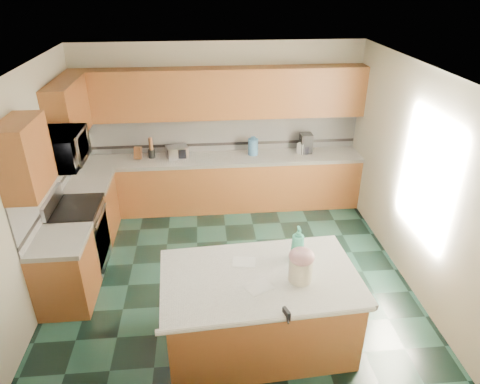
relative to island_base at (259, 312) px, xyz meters
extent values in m
plane|color=black|center=(-0.22, 1.10, -0.43)|extent=(4.60, 4.60, 0.00)
plane|color=white|center=(-0.22, 1.10, 2.27)|extent=(4.60, 4.60, 0.00)
cube|color=beige|center=(-0.22, 3.42, 0.92)|extent=(4.60, 0.04, 2.70)
cube|color=beige|center=(-0.22, -1.22, 0.92)|extent=(4.60, 0.04, 2.70)
cube|color=beige|center=(-2.54, 1.10, 0.92)|extent=(0.04, 4.60, 2.70)
cube|color=beige|center=(2.10, 1.10, 0.92)|extent=(0.04, 4.60, 2.70)
cube|color=#5E2F14|center=(-0.22, 3.10, 0.00)|extent=(4.60, 0.60, 0.86)
cube|color=white|center=(-0.22, 3.10, 0.46)|extent=(4.60, 0.64, 0.06)
cube|color=#5E2F14|center=(-0.22, 3.23, 1.51)|extent=(4.60, 0.33, 0.78)
cube|color=silver|center=(-0.22, 3.39, 0.81)|extent=(4.60, 0.02, 0.63)
cube|color=black|center=(-0.22, 3.38, 0.61)|extent=(4.60, 0.01, 0.05)
cube|color=#5E2F14|center=(-2.22, 2.39, 0.00)|extent=(0.60, 0.82, 0.86)
cube|color=white|center=(-2.22, 2.39, 0.46)|extent=(0.64, 0.82, 0.06)
cube|color=#5E2F14|center=(-2.22, 0.86, 0.00)|extent=(0.60, 0.72, 0.86)
cube|color=white|center=(-2.22, 0.86, 0.46)|extent=(0.64, 0.72, 0.06)
cube|color=silver|center=(-2.51, 1.65, 0.81)|extent=(0.02, 2.30, 0.63)
cube|color=black|center=(-2.50, 1.65, 0.61)|extent=(0.01, 2.30, 0.05)
cube|color=#5E2F14|center=(-2.36, 2.52, 1.51)|extent=(0.33, 1.09, 0.78)
cube|color=#5E2F14|center=(-2.36, 0.86, 1.51)|extent=(0.33, 0.72, 0.78)
cube|color=#B7B7BC|center=(-2.22, 1.60, 0.01)|extent=(0.60, 0.76, 0.88)
cube|color=black|center=(-1.93, 1.60, -0.03)|extent=(0.02, 0.68, 0.55)
cube|color=black|center=(-2.22, 1.60, 0.47)|extent=(0.62, 0.78, 0.04)
cylinder|color=#B7B7BC|center=(-1.90, 1.60, 0.35)|extent=(0.02, 0.66, 0.02)
cube|color=#B7B7BC|center=(-2.48, 1.60, 0.59)|extent=(0.06, 0.76, 0.18)
imported|color=#B7B7BC|center=(-2.22, 1.60, 1.30)|extent=(0.50, 0.73, 0.41)
cube|color=#5E2F14|center=(0.00, 0.00, 0.00)|extent=(1.95, 1.19, 0.86)
cube|color=white|center=(0.00, 0.00, 0.46)|extent=(2.06, 1.30, 0.06)
cylinder|color=white|center=(0.00, -0.59, 0.46)|extent=(1.99, 0.18, 0.06)
cylinder|color=#F7ECCD|center=(0.39, -0.10, 0.61)|extent=(0.29, 0.29, 0.24)
ellipsoid|color=#D0959F|center=(0.39, -0.10, 0.77)|extent=(0.25, 0.25, 0.16)
cylinder|color=tan|center=(0.39, -0.10, 0.82)|extent=(0.08, 0.03, 0.03)
sphere|color=tan|center=(0.34, -0.10, 0.82)|extent=(0.04, 0.04, 0.04)
sphere|color=tan|center=(0.43, -0.10, 0.82)|extent=(0.04, 0.04, 0.04)
imported|color=teal|center=(0.43, 0.26, 0.68)|extent=(0.15, 0.15, 0.38)
cube|color=white|center=(-0.03, -0.18, 0.49)|extent=(0.31, 0.28, 0.00)
cube|color=white|center=(-0.14, 0.24, 0.49)|extent=(0.26, 0.21, 0.00)
cube|color=black|center=(0.16, -0.57, 0.50)|extent=(0.06, 0.11, 0.09)
cylinder|color=black|center=(0.16, -0.63, 0.48)|extent=(0.02, 0.07, 0.02)
cube|color=#472814|center=(-1.58, 3.15, 0.59)|extent=(0.14, 0.17, 0.22)
cylinder|color=black|center=(-1.36, 3.18, 0.56)|extent=(0.11, 0.11, 0.14)
cylinder|color=#472814|center=(-1.36, 3.18, 0.73)|extent=(0.06, 0.06, 0.20)
cube|color=#B7B7BC|center=(-0.95, 3.15, 0.59)|extent=(0.39, 0.32, 0.19)
cube|color=black|center=(-0.95, 3.04, 0.59)|extent=(0.30, 0.01, 0.15)
cylinder|color=white|center=(0.31, 3.20, 0.61)|extent=(0.10, 0.10, 0.23)
cylinder|color=#B7B7BC|center=(0.31, 3.20, 0.50)|extent=(0.15, 0.15, 0.01)
cylinder|color=teal|center=(0.30, 3.16, 0.63)|extent=(0.16, 0.16, 0.27)
cylinder|color=teal|center=(0.30, 3.16, 0.78)|extent=(0.08, 0.08, 0.04)
cube|color=black|center=(1.19, 3.18, 0.65)|extent=(0.20, 0.21, 0.33)
cylinder|color=black|center=(1.19, 3.13, 0.56)|extent=(0.13, 0.13, 0.13)
imported|color=white|center=(1.12, 3.15, 0.62)|extent=(0.17, 0.17, 0.26)
cylinder|color=red|center=(1.12, 3.15, 0.77)|extent=(0.02, 0.02, 0.03)
cube|color=white|center=(2.07, 0.90, 1.07)|extent=(0.02, 1.40, 1.10)
camera|label=1|loc=(-0.51, -3.39, 3.23)|focal=32.00mm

